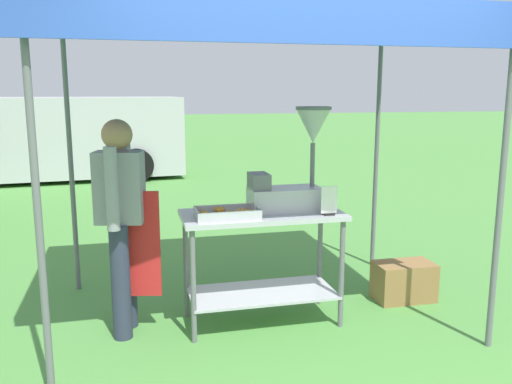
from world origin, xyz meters
TOP-DOWN VIEW (x-y plane):
  - ground_plane at (0.00, 6.00)m, footprint 70.00×70.00m
  - stall_canopy at (-0.12, 1.19)m, footprint 3.16×2.08m
  - donut_cart at (-0.12, 1.09)m, footprint 1.24×0.58m
  - donut_tray at (-0.41, 1.00)m, footprint 0.47×0.27m
  - donut_fryer at (0.14, 1.13)m, footprint 0.64×0.28m
  - menu_sign at (0.35, 0.90)m, footprint 0.13×0.05m
  - vendor at (-1.17, 1.15)m, footprint 0.47×0.54m
  - supply_crate at (1.20, 1.23)m, footprint 0.51×0.31m
  - van_silver at (-2.66, 8.97)m, footprint 5.41×2.40m

SIDE VIEW (x-z plane):
  - ground_plane at x=0.00m, z-range 0.00..0.00m
  - supply_crate at x=1.20m, z-range 0.00..0.33m
  - donut_cart at x=-0.12m, z-range 0.19..1.08m
  - van_silver at x=-2.66m, z-range 0.03..1.72m
  - vendor at x=-1.17m, z-range 0.10..1.71m
  - donut_tray at x=-0.41m, z-range 0.88..0.95m
  - menu_sign at x=0.35m, z-range 0.87..1.09m
  - donut_fryer at x=0.14m, z-range 0.80..1.60m
  - stall_canopy at x=-0.12m, z-range 1.08..3.43m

